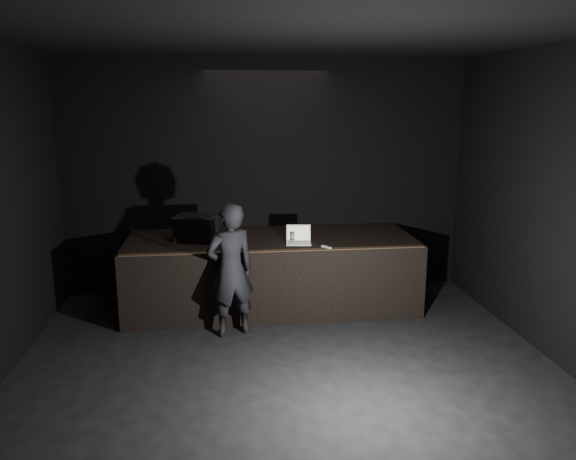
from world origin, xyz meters
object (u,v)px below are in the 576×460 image
(stage_riser, at_px, (271,272))
(beer_can, at_px, (292,237))
(laptop, at_px, (299,238))
(person, at_px, (230,270))
(stage_monitor, at_px, (196,228))

(stage_riser, relative_size, beer_can, 26.49)
(beer_can, bearing_deg, laptop, -32.55)
(stage_riser, height_order, person, person)
(stage_monitor, height_order, beer_can, stage_monitor)
(beer_can, bearing_deg, stage_riser, 134.92)
(stage_monitor, distance_m, beer_can, 1.32)
(stage_monitor, distance_m, person, 1.07)
(laptop, distance_m, beer_can, 0.10)
(laptop, xyz_separation_m, beer_can, (-0.08, 0.05, 0.02))
(beer_can, relative_size, person, 0.09)
(stage_monitor, height_order, person, person)
(beer_can, bearing_deg, person, -141.32)
(beer_can, distance_m, person, 1.12)
(stage_riser, relative_size, person, 2.38)
(stage_riser, xyz_separation_m, person, (-0.59, -0.95, 0.34))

